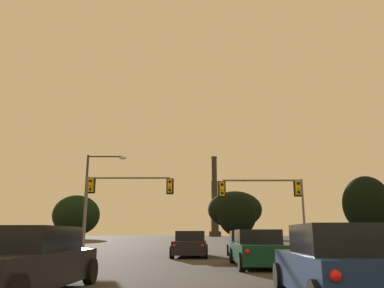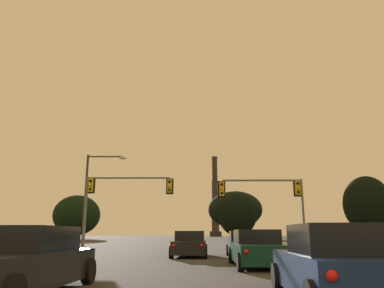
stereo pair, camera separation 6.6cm
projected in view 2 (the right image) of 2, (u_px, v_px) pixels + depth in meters
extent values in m
cube|color=black|center=(19.00, 269.00, 7.94)|extent=(2.03, 4.68, 0.70)
cube|color=black|center=(27.00, 239.00, 8.31)|extent=(1.73, 2.28, 0.55)
cylinder|color=black|center=(22.00, 271.00, 9.78)|extent=(0.25, 0.65, 0.64)
cylinder|color=black|center=(88.00, 271.00, 9.69)|extent=(0.25, 0.65, 0.64)
cube|color=black|center=(190.00, 247.00, 21.43)|extent=(1.96, 4.66, 0.70)
cube|color=black|center=(190.00, 236.00, 21.80)|extent=(1.70, 2.26, 0.55)
cylinder|color=black|center=(177.00, 249.00, 23.26)|extent=(0.24, 0.65, 0.64)
cylinder|color=black|center=(206.00, 250.00, 23.19)|extent=(0.24, 0.65, 0.64)
cylinder|color=black|center=(171.00, 252.00, 19.57)|extent=(0.24, 0.65, 0.64)
cylinder|color=black|center=(205.00, 252.00, 19.50)|extent=(0.24, 0.65, 0.64)
sphere|color=red|center=(174.00, 246.00, 19.24)|extent=(0.17, 0.17, 0.17)
sphere|color=red|center=(202.00, 246.00, 19.18)|extent=(0.17, 0.17, 0.17)
cube|color=#0F3823|center=(257.00, 253.00, 14.73)|extent=(1.85, 4.62, 0.70)
cube|color=black|center=(256.00, 237.00, 15.10)|extent=(1.65, 2.22, 0.55)
cylinder|color=black|center=(231.00, 256.00, 16.55)|extent=(0.23, 0.64, 0.64)
cylinder|color=black|center=(271.00, 256.00, 16.51)|extent=(0.23, 0.64, 0.64)
cylinder|color=black|center=(240.00, 262.00, 12.85)|extent=(0.23, 0.64, 0.64)
cylinder|color=black|center=(292.00, 262.00, 12.82)|extent=(0.23, 0.64, 0.64)
sphere|color=red|center=(246.00, 252.00, 12.52)|extent=(0.17, 0.17, 0.17)
sphere|color=red|center=(289.00, 252.00, 12.50)|extent=(0.17, 0.17, 0.17)
cube|color=navy|center=(336.00, 273.00, 7.13)|extent=(1.90, 4.07, 0.72)
cube|color=black|center=(340.00, 239.00, 6.89)|extent=(1.64, 1.97, 0.55)
cylinder|color=black|center=(277.00, 276.00, 8.70)|extent=(0.25, 0.61, 0.60)
cylinder|color=black|center=(351.00, 277.00, 8.61)|extent=(0.25, 0.61, 0.60)
sphere|color=red|center=(332.00, 276.00, 5.24)|extent=(0.17, 0.17, 0.17)
cube|color=navy|center=(245.00, 248.00, 20.65)|extent=(2.01, 4.68, 0.70)
cube|color=black|center=(245.00, 236.00, 21.02)|extent=(1.72, 2.27, 0.55)
cylinder|color=black|center=(228.00, 250.00, 22.49)|extent=(0.25, 0.65, 0.64)
cylinder|color=black|center=(257.00, 250.00, 22.40)|extent=(0.25, 0.65, 0.64)
cylinder|color=black|center=(231.00, 253.00, 18.80)|extent=(0.25, 0.65, 0.64)
cylinder|color=black|center=(266.00, 253.00, 18.71)|extent=(0.25, 0.65, 0.64)
sphere|color=red|center=(235.00, 246.00, 18.47)|extent=(0.17, 0.17, 0.17)
sphere|color=red|center=(264.00, 246.00, 18.40)|extent=(0.17, 0.17, 0.17)
cylinder|color=slate|center=(303.00, 215.00, 27.33)|extent=(0.18, 0.18, 5.26)
cylinder|color=black|center=(306.00, 251.00, 26.72)|extent=(0.40, 0.40, 0.10)
cube|color=yellow|center=(298.00, 188.00, 27.79)|extent=(0.34, 0.34, 1.04)
cube|color=black|center=(297.00, 188.00, 27.96)|extent=(0.58, 0.03, 1.25)
sphere|color=#320504|center=(298.00, 183.00, 27.68)|extent=(0.22, 0.22, 0.22)
sphere|color=#F2AD14|center=(298.00, 188.00, 27.60)|extent=(0.22, 0.22, 0.22)
sphere|color=black|center=(299.00, 192.00, 27.53)|extent=(0.22, 0.22, 0.22)
cylinder|color=slate|center=(261.00, 180.00, 27.94)|extent=(5.94, 0.14, 0.14)
sphere|color=slate|center=(301.00, 180.00, 27.92)|extent=(0.18, 0.18, 0.18)
cube|color=yellow|center=(222.00, 189.00, 27.82)|extent=(0.34, 0.34, 1.04)
cube|color=black|center=(222.00, 189.00, 27.99)|extent=(0.58, 0.03, 1.25)
sphere|color=#320504|center=(222.00, 184.00, 27.71)|extent=(0.22, 0.22, 0.22)
sphere|color=#F2AD14|center=(222.00, 189.00, 27.63)|extent=(0.22, 0.22, 0.22)
sphere|color=black|center=(222.00, 193.00, 27.56)|extent=(0.22, 0.22, 0.22)
cylinder|color=slate|center=(85.00, 213.00, 28.73)|extent=(0.18, 0.18, 5.64)
cylinder|color=black|center=(83.00, 251.00, 28.08)|extent=(0.40, 0.40, 0.10)
cube|color=yellow|center=(91.00, 185.00, 29.23)|extent=(0.34, 0.34, 1.04)
cube|color=black|center=(91.00, 186.00, 29.41)|extent=(0.58, 0.03, 1.25)
sphere|color=#320504|center=(90.00, 181.00, 29.12)|extent=(0.22, 0.22, 0.22)
sphere|color=#F2AD14|center=(90.00, 185.00, 29.05)|extent=(0.22, 0.22, 0.22)
sphere|color=black|center=(90.00, 189.00, 28.97)|extent=(0.22, 0.22, 0.22)
cylinder|color=slate|center=(129.00, 178.00, 29.34)|extent=(6.46, 0.14, 0.14)
sphere|color=slate|center=(88.00, 178.00, 29.37)|extent=(0.18, 0.18, 0.18)
cube|color=yellow|center=(170.00, 186.00, 29.17)|extent=(0.34, 0.34, 1.04)
cube|color=black|center=(170.00, 186.00, 29.34)|extent=(0.58, 0.03, 1.25)
sphere|color=#320504|center=(170.00, 182.00, 29.06)|extent=(0.22, 0.22, 0.22)
sphere|color=#F2AD14|center=(169.00, 186.00, 28.98)|extent=(0.22, 0.22, 0.22)
sphere|color=black|center=(169.00, 190.00, 28.91)|extent=(0.22, 0.22, 0.22)
cylinder|color=#38383A|center=(85.00, 201.00, 31.68)|extent=(0.20, 0.20, 7.97)
cylinder|color=#38383A|center=(105.00, 157.00, 32.56)|extent=(3.04, 0.12, 0.12)
sphere|color=#38383A|center=(88.00, 157.00, 32.58)|extent=(0.20, 0.20, 0.20)
ellipsoid|color=silver|center=(123.00, 158.00, 32.52)|extent=(0.64, 0.36, 0.26)
cylinder|color=#2B2722|center=(216.00, 234.00, 176.83)|extent=(5.69, 5.69, 2.50)
cylinder|color=#332D28|center=(215.00, 218.00, 178.53)|extent=(3.55, 3.55, 12.03)
cylinder|color=#332D28|center=(215.00, 193.00, 181.35)|extent=(3.06, 3.06, 12.03)
cylinder|color=#332D28|center=(215.00, 169.00, 184.17)|extent=(2.56, 2.56, 12.03)
cylinder|color=#38322C|center=(214.00, 158.00, 185.50)|extent=(2.87, 2.87, 0.70)
cylinder|color=black|center=(371.00, 233.00, 91.00)|extent=(1.17, 1.17, 3.07)
ellipsoid|color=black|center=(368.00, 205.00, 92.60)|extent=(11.71, 10.53, 14.14)
cylinder|color=black|center=(236.00, 231.00, 95.03)|extent=(1.39, 1.39, 3.86)
ellipsoid|color=black|center=(235.00, 210.00, 96.31)|extent=(13.94, 12.55, 9.41)
cylinder|color=black|center=(238.00, 235.00, 91.75)|extent=(0.97, 0.97, 2.08)
ellipsoid|color=black|center=(237.00, 214.00, 92.93)|extent=(9.66, 8.69, 10.68)
cylinder|color=black|center=(75.00, 235.00, 95.67)|extent=(1.20, 1.20, 2.20)
ellipsoid|color=black|center=(77.00, 215.00, 96.83)|extent=(12.02, 10.82, 10.23)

